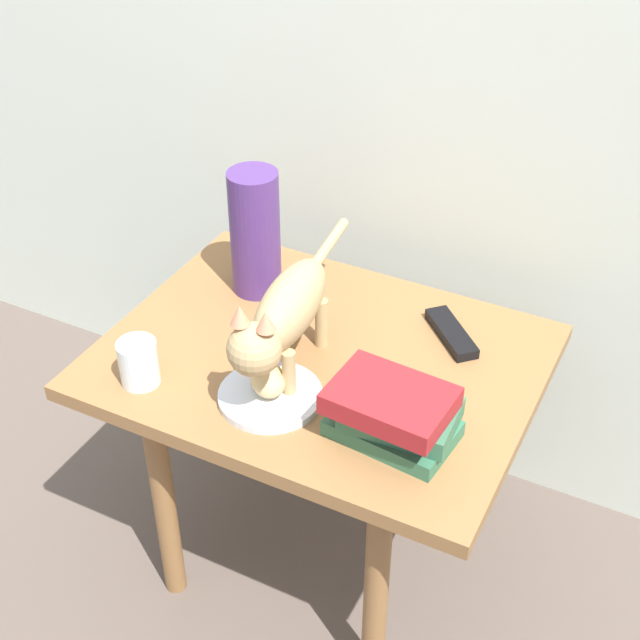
{
  "coord_description": "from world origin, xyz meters",
  "views": [
    {
      "loc": [
        0.59,
        -1.16,
        1.57
      ],
      "look_at": [
        0.0,
        0.0,
        0.62
      ],
      "focal_mm": 50.59,
      "sensor_mm": 36.0,
      "label": 1
    }
  ],
  "objects_px": {
    "side_table": "(320,386)",
    "green_vase": "(255,233)",
    "candle_jar": "(139,365)",
    "book_stack": "(394,413)",
    "bread_roll": "(268,380)",
    "tv_remote": "(451,333)",
    "cat": "(284,315)",
    "plate": "(270,396)"
  },
  "relations": [
    {
      "from": "cat",
      "to": "tv_remote",
      "type": "height_order",
      "value": "cat"
    },
    {
      "from": "plate",
      "to": "cat",
      "type": "height_order",
      "value": "cat"
    },
    {
      "from": "candle_jar",
      "to": "bread_roll",
      "type": "bearing_deg",
      "value": 16.39
    },
    {
      "from": "cat",
      "to": "book_stack",
      "type": "height_order",
      "value": "cat"
    },
    {
      "from": "bread_roll",
      "to": "green_vase",
      "type": "distance_m",
      "value": 0.35
    },
    {
      "from": "bread_roll",
      "to": "candle_jar",
      "type": "distance_m",
      "value": 0.23
    },
    {
      "from": "candle_jar",
      "to": "book_stack",
      "type": "bearing_deg",
      "value": 8.94
    },
    {
      "from": "side_table",
      "to": "plate",
      "type": "bearing_deg",
      "value": -98.2
    },
    {
      "from": "bread_roll",
      "to": "green_vase",
      "type": "xyz_separation_m",
      "value": [
        -0.19,
        0.28,
        0.09
      ]
    },
    {
      "from": "cat",
      "to": "book_stack",
      "type": "relative_size",
      "value": 2.25
    },
    {
      "from": "green_vase",
      "to": "candle_jar",
      "type": "relative_size",
      "value": 3.05
    },
    {
      "from": "book_stack",
      "to": "candle_jar",
      "type": "distance_m",
      "value": 0.46
    },
    {
      "from": "side_table",
      "to": "candle_jar",
      "type": "distance_m",
      "value": 0.34
    },
    {
      "from": "book_stack",
      "to": "bread_roll",
      "type": "bearing_deg",
      "value": -178.55
    },
    {
      "from": "green_vase",
      "to": "book_stack",
      "type": "bearing_deg",
      "value": -33.59
    },
    {
      "from": "side_table",
      "to": "book_stack",
      "type": "xyz_separation_m",
      "value": [
        0.2,
        -0.14,
        0.13
      ]
    },
    {
      "from": "plate",
      "to": "side_table",
      "type": "bearing_deg",
      "value": 81.8
    },
    {
      "from": "cat",
      "to": "book_stack",
      "type": "distance_m",
      "value": 0.25
    },
    {
      "from": "plate",
      "to": "book_stack",
      "type": "distance_m",
      "value": 0.23
    },
    {
      "from": "side_table",
      "to": "tv_remote",
      "type": "distance_m",
      "value": 0.27
    },
    {
      "from": "cat",
      "to": "candle_jar",
      "type": "height_order",
      "value": "cat"
    },
    {
      "from": "side_table",
      "to": "cat",
      "type": "height_order",
      "value": "cat"
    },
    {
      "from": "cat",
      "to": "green_vase",
      "type": "distance_m",
      "value": 0.28
    },
    {
      "from": "cat",
      "to": "book_stack",
      "type": "bearing_deg",
      "value": -14.4
    },
    {
      "from": "cat",
      "to": "green_vase",
      "type": "relative_size",
      "value": 1.84
    },
    {
      "from": "side_table",
      "to": "book_stack",
      "type": "distance_m",
      "value": 0.28
    },
    {
      "from": "green_vase",
      "to": "candle_jar",
      "type": "distance_m",
      "value": 0.36
    },
    {
      "from": "bread_roll",
      "to": "cat",
      "type": "distance_m",
      "value": 0.11
    },
    {
      "from": "candle_jar",
      "to": "tv_remote",
      "type": "bearing_deg",
      "value": 39.65
    },
    {
      "from": "side_table",
      "to": "plate",
      "type": "relative_size",
      "value": 4.34
    },
    {
      "from": "cat",
      "to": "tv_remote",
      "type": "bearing_deg",
      "value": 46.4
    },
    {
      "from": "bread_roll",
      "to": "book_stack",
      "type": "relative_size",
      "value": 0.38
    },
    {
      "from": "side_table",
      "to": "green_vase",
      "type": "distance_m",
      "value": 0.33
    },
    {
      "from": "side_table",
      "to": "green_vase",
      "type": "height_order",
      "value": "green_vase"
    },
    {
      "from": "side_table",
      "to": "candle_jar",
      "type": "relative_size",
      "value": 9.26
    },
    {
      "from": "bread_roll",
      "to": "tv_remote",
      "type": "height_order",
      "value": "bread_roll"
    },
    {
      "from": "cat",
      "to": "candle_jar",
      "type": "distance_m",
      "value": 0.27
    },
    {
      "from": "bread_roll",
      "to": "tv_remote",
      "type": "distance_m",
      "value": 0.38
    },
    {
      "from": "green_vase",
      "to": "tv_remote",
      "type": "height_order",
      "value": "green_vase"
    },
    {
      "from": "book_stack",
      "to": "tv_remote",
      "type": "xyz_separation_m",
      "value": [
        -0.01,
        0.3,
        -0.04
      ]
    },
    {
      "from": "green_vase",
      "to": "candle_jar",
      "type": "xyz_separation_m",
      "value": [
        -0.04,
        -0.35,
        -0.09
      ]
    },
    {
      "from": "cat",
      "to": "candle_jar",
      "type": "bearing_deg",
      "value": -149.03
    }
  ]
}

